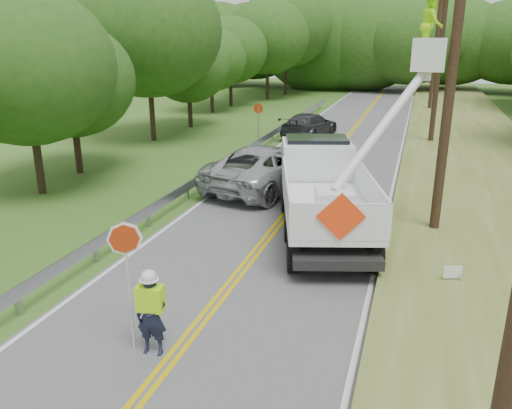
% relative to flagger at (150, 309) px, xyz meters
% --- Properties ---
extents(ground, '(140.00, 140.00, 0.00)m').
position_rel_flagger_xyz_m(ground, '(0.45, -0.59, -1.00)').
color(ground, '#32591C').
rests_on(ground, ground).
extents(road, '(7.20, 96.00, 0.03)m').
position_rel_flagger_xyz_m(road, '(0.45, 13.41, -0.99)').
color(road, '#545456').
rests_on(road, ground).
extents(guardrail, '(0.18, 48.00, 0.77)m').
position_rel_flagger_xyz_m(guardrail, '(-3.57, 14.32, -0.45)').
color(guardrail, '#999AA0').
rests_on(guardrail, ground).
extents(utility_poles, '(1.60, 43.30, 10.00)m').
position_rel_flagger_xyz_m(utility_poles, '(5.45, 16.42, 4.27)').
color(utility_poles, black).
rests_on(utility_poles, ground).
extents(tall_grass_verge, '(7.00, 96.00, 0.30)m').
position_rel_flagger_xyz_m(tall_grass_verge, '(7.55, 13.41, -0.85)').
color(tall_grass_verge, brown).
rests_on(tall_grass_verge, ground).
extents(treeline_left, '(10.55, 55.14, 11.40)m').
position_rel_flagger_xyz_m(treeline_left, '(-10.38, 29.65, 4.83)').
color(treeline_left, '#332319').
rests_on(treeline_left, ground).
extents(treeline_horizon, '(56.33, 13.82, 12.31)m').
position_rel_flagger_xyz_m(treeline_horizon, '(0.70, 55.59, 4.50)').
color(treeline_horizon, '#244D17').
rests_on(treeline_horizon, ground).
extents(flagger, '(1.08, 0.47, 2.75)m').
position_rel_flagger_xyz_m(flagger, '(0.00, 0.00, 0.00)').
color(flagger, '#191E33').
rests_on(flagger, road).
extents(bucket_truck, '(5.41, 7.85, 7.21)m').
position_rel_flagger_xyz_m(bucket_truck, '(1.95, 8.50, 0.62)').
color(bucket_truck, black).
rests_on(bucket_truck, road).
extents(suv_silver, '(4.51, 7.11, 1.83)m').
position_rel_flagger_xyz_m(suv_silver, '(-1.16, 11.97, -0.07)').
color(suv_silver, silver).
rests_on(suv_silver, road).
extents(suv_darkgrey, '(3.20, 5.47, 1.49)m').
position_rel_flagger_xyz_m(suv_darkgrey, '(-1.88, 23.81, -0.24)').
color(suv_darkgrey, '#313238').
rests_on(suv_darkgrey, road).
extents(stop_sign_permanent, '(0.55, 0.06, 2.60)m').
position_rel_flagger_xyz_m(stop_sign_permanent, '(-3.77, 19.04, 0.73)').
color(stop_sign_permanent, '#999AA0').
rests_on(stop_sign_permanent, ground).
extents(yard_sign, '(0.44, 0.19, 0.67)m').
position_rel_flagger_xyz_m(yard_sign, '(5.82, 4.65, -0.52)').
color(yard_sign, white).
rests_on(yard_sign, ground).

